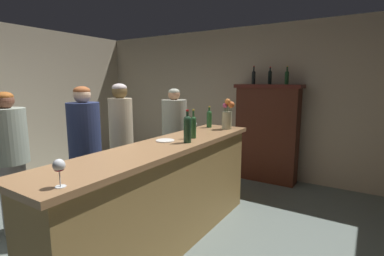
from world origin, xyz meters
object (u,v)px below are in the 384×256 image
Objects in this scene: wine_bottle_riesling at (193,126)px; cheese_plate at (165,141)px; patron_in_grey at (11,158)px; patron_near_entrance at (122,139)px; display_bottle_midleft at (270,77)px; display_bottle_left at (254,77)px; patron_tall at (174,137)px; flower_arrangement at (227,116)px; wine_bottle_chardonnay at (187,128)px; wine_glass_front at (194,125)px; wine_bottle_pinot at (209,118)px; wine_glass_mid at (59,167)px; bar_counter at (165,195)px; display_bottle_center at (287,77)px; display_cabinet at (267,131)px; patron_redhead at (86,153)px.

wine_bottle_riesling is 1.64× the size of cheese_plate.
patron_in_grey is 1.25m from patron_near_entrance.
display_bottle_midleft is at bearing 41.53° from patron_in_grey.
patron_tall is at bearing -120.15° from display_bottle_left.
wine_bottle_chardonnay is at bearing -88.84° from flower_arrangement.
wine_glass_front is 2.06m from patron_in_grey.
wine_bottle_pinot is 1.71× the size of wine_glass_mid.
display_bottle_center is at bearing 78.04° from bar_counter.
bar_counter is 7.07× the size of flower_arrangement.
display_bottle_left is (-0.15, 1.33, 0.52)m from flower_arrangement.
wine_bottle_chardonnay is (0.28, -0.97, 0.02)m from wine_bottle_pinot.
wine_glass_front is 1.06m from patron_near_entrance.
display_cabinet is 5.38× the size of display_bottle_left.
display_cabinet is 1.39m from flower_arrangement.
patron_redhead is at bearing 20.47° from patron_in_grey.
display_cabinet is 1.00× the size of patron_redhead.
display_bottle_midleft reaches higher than patron_in_grey.
display_bottle_left is at bearing 90.48° from bar_counter.
bar_counter is at bearing 98.94° from wine_glass_mid.
display_bottle_left reaches higher than bar_counter.
display_cabinet is 1.93m from wine_glass_front.
patron_in_grey is at bearing -87.24° from patron_near_entrance.
patron_near_entrance reaches higher than wine_bottle_riesling.
patron_tall is at bearing 60.75° from patron_redhead.
patron_near_entrance is at bearing 169.02° from wine_bottle_chardonnay.
wine_bottle_riesling is 1.12× the size of display_bottle_midleft.
bar_counter is 8.88× the size of wine_bottle_riesling.
wine_glass_front is (-0.12, 0.20, -0.02)m from wine_bottle_riesling.
display_bottle_center reaches higher than cheese_plate.
flower_arrangement is 1.31× the size of display_bottle_left.
display_bottle_left is 1.74m from patron_tall.
display_cabinet is 4.12× the size of flower_arrangement.
wine_bottle_riesling is 0.95× the size of wine_bottle_chardonnay.
display_bottle_left is 0.28m from display_bottle_midleft.
display_cabinet is at bearing 84.36° from bar_counter.
flower_arrangement is at bearing 60.62° from patron_near_entrance.
wine_bottle_riesling is (0.08, 0.43, 0.67)m from bar_counter.
cheese_plate is 0.12× the size of patron_in_grey.
cheese_plate is at bearing -97.95° from display_cabinet.
flower_arrangement is at bearing -95.12° from display_cabinet.
display_cabinet reaches higher than patron_tall.
wine_bottle_pinot is at bearing 96.52° from bar_counter.
display_bottle_center reaches higher than display_bottle_midleft.
patron_in_grey is at bearing -162.12° from patron_redhead.
patron_in_grey is (-1.45, -1.87, -0.34)m from wine_bottle_pinot.
patron_in_grey is at bearing -38.46° from patron_tall.
bar_counter is 1.72× the size of display_cabinet.
display_cabinet is at bearing 87.55° from wine_bottle_chardonnay.
patron_tall is (-0.91, 1.03, -0.36)m from wine_bottle_chardonnay.
wine_bottle_chardonnay is 1.26m from patron_near_entrance.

